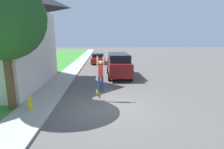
% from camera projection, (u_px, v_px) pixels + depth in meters
% --- Properties ---
extents(ground_plane, '(120.00, 120.00, 0.00)m').
position_uv_depth(ground_plane, '(108.00, 107.00, 8.99)').
color(ground_plane, '#54514F').
extents(lawn, '(10.00, 80.00, 0.08)m').
position_uv_depth(lawn, '(9.00, 80.00, 14.41)').
color(lawn, '#387F2D').
rests_on(lawn, ground_plane).
extents(sidewalk, '(1.80, 80.00, 0.10)m').
position_uv_depth(sidewalk, '(63.00, 80.00, 14.65)').
color(sidewalk, '#9E9E99').
rests_on(sidewalk, ground_plane).
extents(lawn_tree_near, '(3.79, 3.79, 6.18)m').
position_uv_depth(lawn_tree_near, '(2.00, 18.00, 7.67)').
color(lawn_tree_near, brown).
rests_on(lawn_tree_near, lawn).
extents(suv_parked, '(2.02, 5.19, 2.10)m').
position_uv_depth(suv_parked, '(118.00, 64.00, 15.90)').
color(suv_parked, maroon).
rests_on(suv_parked, ground_plane).
extents(car_down_street, '(1.90, 4.24, 1.38)m').
position_uv_depth(car_down_street, '(98.00, 59.00, 24.64)').
color(car_down_street, maroon).
rests_on(car_down_street, ground_plane).
extents(skateboarder, '(0.41, 0.22, 1.93)m').
position_uv_depth(skateboarder, '(101.00, 73.00, 9.35)').
color(skateboarder, navy).
rests_on(skateboarder, ground_plane).
extents(skateboard, '(0.31, 0.80, 0.29)m').
position_uv_depth(skateboard, '(98.00, 94.00, 9.44)').
color(skateboard, '#A89323').
rests_on(skateboard, ground_plane).
extents(fire_hydrant, '(0.20, 0.20, 0.66)m').
position_uv_depth(fire_hydrant, '(30.00, 103.00, 8.28)').
color(fire_hydrant, gold).
rests_on(fire_hydrant, sidewalk).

